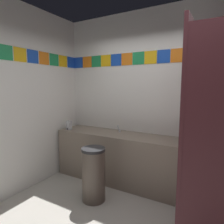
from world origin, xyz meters
TOP-DOWN VIEW (x-y plane):
  - wall_back at (0.00, 1.50)m, footprint 3.62×0.09m
  - wall_side at (-1.85, -0.00)m, footprint 0.09×2.92m
  - vanity_counter at (-0.69, 1.18)m, footprint 2.15×0.57m
  - faucet_center at (-0.69, 1.27)m, footprint 0.04×0.10m
  - soap_dispenser at (-1.61, 1.01)m, footprint 0.09×0.09m
  - stall_divider at (0.73, 0.50)m, footprint 0.92×1.41m
  - trash_bin at (-0.69, 0.49)m, footprint 0.34×0.34m

SIDE VIEW (x-z plane):
  - trash_bin at x=-0.69m, z-range 0.00..0.78m
  - vanity_counter at x=-0.69m, z-range 0.01..0.84m
  - faucet_center at x=-0.69m, z-range 0.82..0.96m
  - soap_dispenser at x=-1.61m, z-range 0.84..1.00m
  - stall_divider at x=0.73m, z-range 0.00..2.25m
  - wall_side at x=-1.85m, z-range 0.00..2.89m
  - wall_back at x=0.00m, z-range 0.00..2.89m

